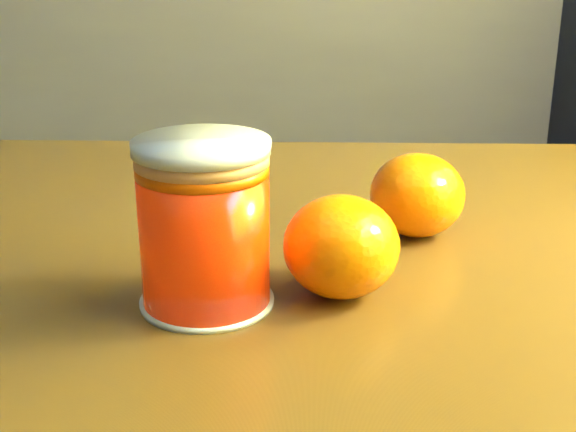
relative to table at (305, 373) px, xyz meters
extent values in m
cube|color=brown|center=(0.00, 0.00, 0.07)|extent=(1.03, 0.80, 0.04)
cylinder|color=red|center=(-0.07, -0.05, 0.13)|extent=(0.08, 0.08, 0.09)
cylinder|color=tan|center=(-0.07, -0.05, 0.18)|extent=(0.08, 0.08, 0.01)
cylinder|color=silver|center=(-0.07, -0.05, 0.19)|extent=(0.08, 0.08, 0.01)
ellipsoid|color=orange|center=(0.01, -0.05, 0.12)|extent=(0.10, 0.10, 0.06)
ellipsoid|color=orange|center=(0.09, 0.04, 0.12)|extent=(0.08, 0.08, 0.06)
camera|label=1|loc=(-0.09, -0.51, 0.31)|focal=50.00mm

